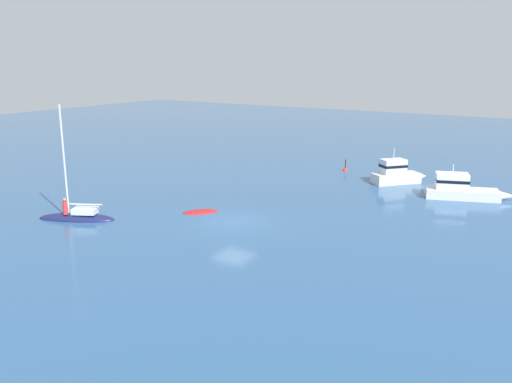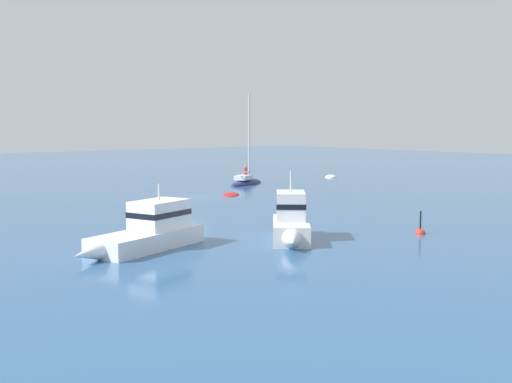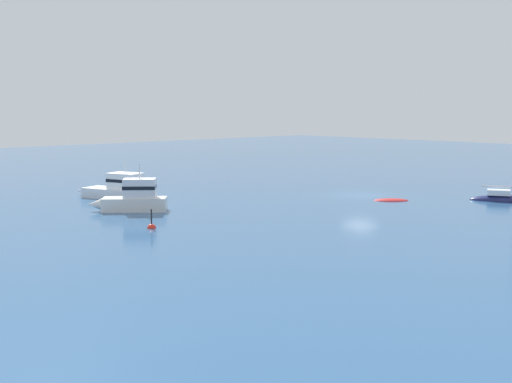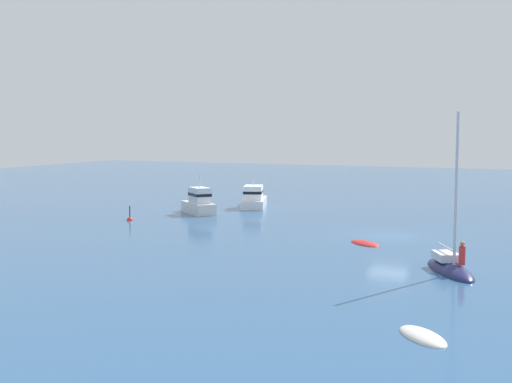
% 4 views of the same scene
% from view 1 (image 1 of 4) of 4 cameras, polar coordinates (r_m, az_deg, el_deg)
% --- Properties ---
extents(ground_plane, '(160.00, 160.00, 0.00)m').
position_cam_1_polar(ground_plane, '(36.07, -2.43, -3.33)').
color(ground_plane, '#2D5684').
extents(yacht, '(3.77, 5.49, 8.34)m').
position_cam_1_polar(yacht, '(38.68, -18.72, -2.65)').
color(yacht, '#191E4C').
rests_on(yacht, ground).
extents(motor_cruiser, '(4.80, 4.39, 3.19)m').
position_cam_1_polar(motor_cruiser, '(48.75, 14.94, 1.88)').
color(motor_cruiser, silver).
rests_on(motor_cruiser, ground).
extents(skiff, '(2.73, 2.68, 0.30)m').
position_cam_1_polar(skiff, '(38.56, -6.02, -2.24)').
color(skiff, '#B21E1E').
rests_on(skiff, ground).
extents(cabin_cruiser, '(3.70, 6.94, 2.73)m').
position_cam_1_polar(cabin_cruiser, '(45.03, 21.17, 0.28)').
color(cabin_cruiser, white).
rests_on(cabin_cruiser, ground).
extents(channel_buoy, '(0.51, 0.51, 1.37)m').
position_cam_1_polar(channel_buoy, '(53.40, 9.59, 2.28)').
color(channel_buoy, red).
rests_on(channel_buoy, ground).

